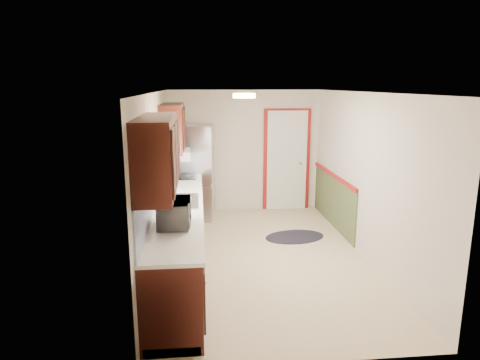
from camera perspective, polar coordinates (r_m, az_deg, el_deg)
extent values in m
cube|color=beige|center=(6.47, 3.01, -10.17)|extent=(3.20, 5.20, 0.12)
cube|color=white|center=(5.96, 3.28, 11.60)|extent=(3.20, 5.20, 0.12)
cube|color=beige|center=(8.54, 0.61, 3.87)|extent=(3.20, 0.10, 2.40)
cube|color=beige|center=(3.75, 8.96, -7.97)|extent=(3.20, 0.10, 2.40)
cube|color=beige|center=(6.06, -11.02, -0.04)|extent=(0.10, 5.20, 2.40)
cube|color=beige|center=(6.50, 16.33, 0.53)|extent=(0.10, 5.20, 2.40)
cube|color=black|center=(5.96, -8.08, -7.66)|extent=(0.60, 4.00, 0.90)
cube|color=white|center=(5.82, -8.08, -3.31)|extent=(0.63, 4.00, 0.04)
cube|color=#5778D4|center=(5.77, -11.17, -0.54)|extent=(0.02, 4.00, 0.55)
cube|color=black|center=(4.36, -10.97, 3.40)|extent=(0.35, 1.40, 0.75)
cube|color=black|center=(7.03, -8.99, 6.94)|extent=(0.35, 1.20, 0.75)
cube|color=white|center=(5.79, -11.22, 3.59)|extent=(0.02, 1.00, 0.90)
cube|color=orange|center=(5.74, -10.93, 7.05)|extent=(0.05, 1.12, 0.24)
cube|color=#B7B7BC|center=(5.91, -8.09, -2.81)|extent=(0.52, 0.82, 0.02)
cube|color=white|center=(7.14, -8.45, 3.40)|extent=(0.45, 0.60, 0.15)
cube|color=maroon|center=(8.68, 6.22, 2.59)|extent=(0.94, 0.05, 2.08)
cube|color=white|center=(8.65, 6.26, 2.56)|extent=(0.80, 0.04, 2.00)
cube|color=#485530|center=(7.90, 12.32, -2.73)|extent=(0.02, 2.30, 0.90)
cube|color=maroon|center=(7.79, 12.39, 0.61)|extent=(0.04, 2.30, 0.06)
cylinder|color=#FFD88C|center=(5.72, 0.56, 11.18)|extent=(0.30, 0.30, 0.06)
imported|color=white|center=(4.89, -8.75, -4.00)|extent=(0.30, 0.53, 0.36)
cube|color=#B7B7BC|center=(8.10, -6.24, 1.06)|extent=(0.83, 0.79, 1.78)
cylinder|color=black|center=(7.75, -8.07, -0.19)|extent=(0.02, 0.02, 1.24)
ellipsoid|color=black|center=(7.29, 7.30, -7.52)|extent=(1.11, 0.83, 0.01)
cube|color=black|center=(7.46, -7.60, 0.50)|extent=(0.45, 0.54, 0.02)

